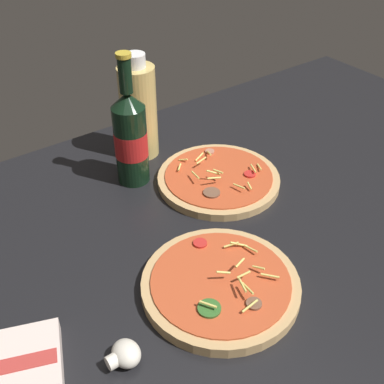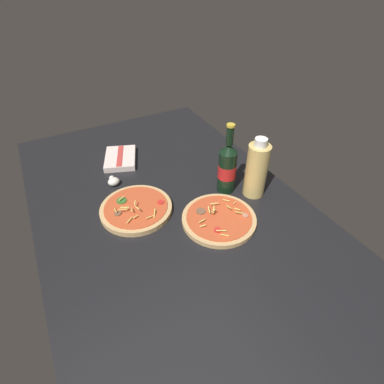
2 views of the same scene
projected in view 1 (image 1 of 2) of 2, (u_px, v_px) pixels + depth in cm
name	position (u px, v px, depth cm)	size (l,w,h in cm)	color
counter_slab	(219.00, 233.00, 88.28)	(160.00, 90.00, 2.50)	black
pizza_near	(220.00, 285.00, 75.03)	(24.85, 24.85, 4.48)	tan
pizza_far	(219.00, 179.00, 98.13)	(24.90, 24.90, 4.53)	tan
beer_bottle	(131.00, 137.00, 93.67)	(6.60, 6.60, 26.93)	black
oil_bottle	(138.00, 110.00, 101.68)	(7.81, 7.81, 22.81)	#D6B766
mushroom_left	(125.00, 354.00, 64.49)	(4.74, 4.51, 3.16)	white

